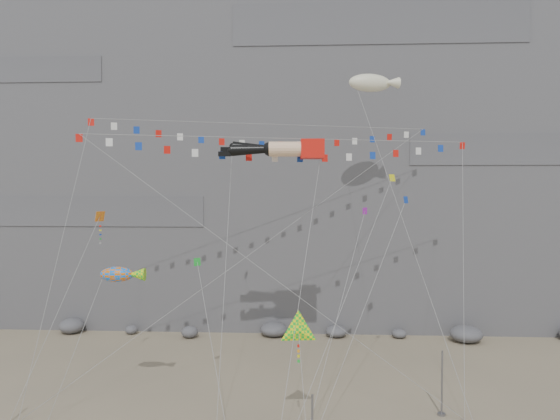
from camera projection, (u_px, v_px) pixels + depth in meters
name	position (u px, v px, depth m)	size (l,w,h in m)	color
ground	(257.00, 407.00, 35.70)	(120.00, 120.00, 0.00)	gray
cliff	(282.00, 100.00, 66.53)	(80.00, 28.00, 50.00)	slate
talus_boulders	(274.00, 330.00, 52.63)	(60.00, 3.00, 1.20)	slate
anchor_pole_right	(442.00, 383.00, 34.37)	(0.12, 0.12, 4.15)	slate
legs_kite	(283.00, 149.00, 39.30)	(7.59, 14.82, 21.92)	red
flag_banner_upper	(271.00, 125.00, 44.79)	(28.03, 17.85, 27.72)	red
flag_banner_lower	(288.00, 139.00, 40.27)	(27.85, 11.22, 22.27)	red
harlequin_kite	(100.00, 217.00, 39.59)	(3.79, 8.40, 14.67)	red
fish_windsock	(117.00, 275.00, 35.70)	(5.28, 3.49, 9.73)	orange
delta_kite	(299.00, 331.00, 31.46)	(2.41, 3.85, 7.75)	#FFF90D
blimp_windsock	(370.00, 83.00, 45.18)	(7.29, 15.30, 27.33)	#F0ECC5
small_kite_a	(232.00, 155.00, 41.84)	(1.39, 12.98, 21.23)	orange
small_kite_b	(364.00, 214.00, 40.75)	(5.20, 13.06, 18.23)	purple
small_kite_c	(198.00, 264.00, 36.70)	(4.28, 9.44, 13.29)	green
small_kite_d	(391.00, 181.00, 40.57)	(8.31, 14.22, 21.63)	yellow
small_kite_e	(404.00, 204.00, 38.86)	(7.36, 10.13, 17.78)	#1238A3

